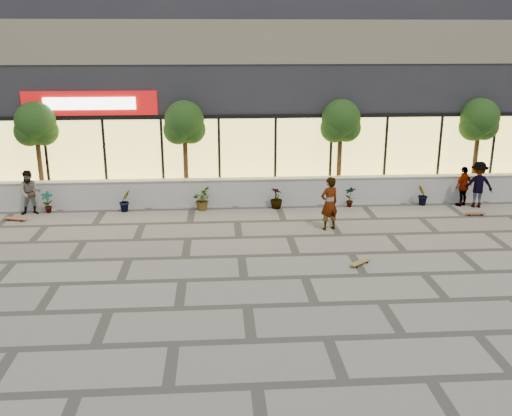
{
  "coord_description": "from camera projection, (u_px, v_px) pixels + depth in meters",
  "views": [
    {
      "loc": [
        -2.28,
        -13.98,
        6.16
      ],
      "look_at": [
        -1.16,
        2.2,
        1.3
      ],
      "focal_mm": 40.0,
      "sensor_mm": 36.0,
      "label": 1
    }
  ],
  "objects": [
    {
      "name": "skater_right_near",
      "position": [
        463.0,
        186.0,
        21.54
      ],
      "size": [
        0.96,
        0.78,
        1.53
      ],
      "primitive_type": "imported",
      "rotation": [
        0.0,
        0.0,
        3.68
      ],
      "color": "white",
      "rests_on": "ground"
    },
    {
      "name": "skateboard_center",
      "position": [
        360.0,
        262.0,
        16.08
      ],
      "size": [
        0.72,
        0.64,
        0.09
      ],
      "rotation": [
        0.0,
        0.0,
        0.69
      ],
      "color": "olive",
      "rests_on": "ground"
    },
    {
      "name": "skateboard_left",
      "position": [
        16.0,
        219.0,
        19.95
      ],
      "size": [
        0.84,
        0.42,
        0.1
      ],
      "rotation": [
        0.0,
        0.0,
        -0.27
      ],
      "color": "#AE4A20",
      "rests_on": "ground"
    },
    {
      "name": "tree_midwest",
      "position": [
        184.0,
        125.0,
        21.55
      ],
      "size": [
        1.6,
        1.5,
        3.92
      ],
      "color": "#412B17",
      "rests_on": "ground"
    },
    {
      "name": "shrub_b",
      "position": [
        125.0,
        201.0,
        20.95
      ],
      "size": [
        0.57,
        0.57,
        0.81
      ],
      "primitive_type": "imported",
      "rotation": [
        0.0,
        0.0,
        0.82
      ],
      "color": "black",
      "rests_on": "ground"
    },
    {
      "name": "ground",
      "position": [
        305.0,
        277.0,
        15.28
      ],
      "size": [
        80.0,
        80.0,
        0.0
      ],
      "primitive_type": "plane",
      "color": "gray",
      "rests_on": "ground"
    },
    {
      "name": "shrub_e",
      "position": [
        350.0,
        196.0,
        21.51
      ],
      "size": [
        0.46,
        0.35,
        0.81
      ],
      "primitive_type": "imported",
      "rotation": [
        0.0,
        0.0,
        3.28
      ],
      "color": "black",
      "rests_on": "ground"
    },
    {
      "name": "planter_wall",
      "position": [
        278.0,
        191.0,
        21.82
      ],
      "size": [
        22.0,
        0.42,
        1.04
      ],
      "color": "silver",
      "rests_on": "ground"
    },
    {
      "name": "skateboard_right_near",
      "position": [
        475.0,
        213.0,
        20.55
      ],
      "size": [
        0.73,
        0.19,
        0.09
      ],
      "rotation": [
        0.0,
        0.0,
        -0.0
      ],
      "color": "brown",
      "rests_on": "ground"
    },
    {
      "name": "shrub_a",
      "position": [
        47.0,
        202.0,
        20.77
      ],
      "size": [
        0.43,
        0.29,
        0.81
      ],
      "primitive_type": "imported",
      "color": "black",
      "rests_on": "ground"
    },
    {
      "name": "shrub_f",
      "position": [
        423.0,
        195.0,
        21.69
      ],
      "size": [
        0.55,
        0.57,
        0.81
      ],
      "primitive_type": "imported",
      "rotation": [
        0.0,
        0.0,
        4.1
      ],
      "color": "black",
      "rests_on": "ground"
    },
    {
      "name": "tree_mideast",
      "position": [
        341.0,
        123.0,
        21.95
      ],
      "size": [
        1.6,
        1.5,
        3.92
      ],
      "color": "#412B17",
      "rests_on": "ground"
    },
    {
      "name": "shrub_c",
      "position": [
        201.0,
        199.0,
        21.14
      ],
      "size": [
        0.68,
        0.77,
        0.81
      ],
      "primitive_type": "imported",
      "rotation": [
        0.0,
        0.0,
        1.64
      ],
      "color": "black",
      "rests_on": "ground"
    },
    {
      "name": "retail_building",
      "position": [
        266.0,
        81.0,
        25.99
      ],
      "size": [
        24.0,
        9.17,
        8.5
      ],
      "color": "#27272D",
      "rests_on": "ground"
    },
    {
      "name": "tree_west",
      "position": [
        36.0,
        127.0,
        21.19
      ],
      "size": [
        1.6,
        1.5,
        3.92
      ],
      "color": "#412B17",
      "rests_on": "ground"
    },
    {
      "name": "skater_right_far",
      "position": [
        478.0,
        185.0,
        21.37
      ],
      "size": [
        1.21,
        0.8,
        1.74
      ],
      "primitive_type": "imported",
      "rotation": [
        0.0,
        0.0,
        2.99
      ],
      "color": "maroon",
      "rests_on": "ground"
    },
    {
      "name": "skater_left",
      "position": [
        30.0,
        193.0,
        20.47
      ],
      "size": [
        0.88,
        0.73,
        1.63
      ],
      "primitive_type": "imported",
      "rotation": [
        0.0,
        0.0,
        0.16
      ],
      "color": "#987C62",
      "rests_on": "ground"
    },
    {
      "name": "shrub_d",
      "position": [
        276.0,
        198.0,
        21.32
      ],
      "size": [
        0.64,
        0.64,
        0.81
      ],
      "primitive_type": "imported",
      "rotation": [
        0.0,
        0.0,
        2.46
      ],
      "color": "black",
      "rests_on": "ground"
    },
    {
      "name": "skater_center",
      "position": [
        329.0,
        203.0,
        18.83
      ],
      "size": [
        0.77,
        0.65,
        1.8
      ],
      "primitive_type": "imported",
      "rotation": [
        0.0,
        0.0,
        3.53
      ],
      "color": "silver",
      "rests_on": "ground"
    },
    {
      "name": "tree_east",
      "position": [
        479.0,
        122.0,
        22.31
      ],
      "size": [
        1.6,
        1.5,
        3.92
      ],
      "color": "#412B17",
      "rests_on": "ground"
    }
  ]
}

